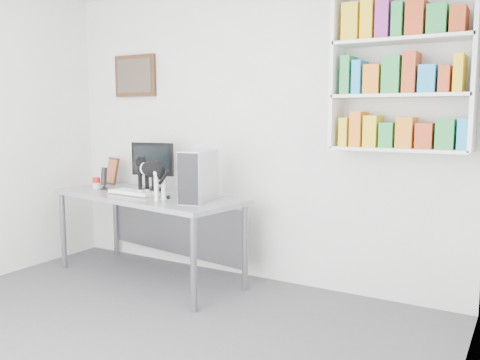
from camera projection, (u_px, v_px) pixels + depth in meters
The scene contains 11 objects.
room at pixel (77, 143), 2.92m from camera, with size 4.01×4.01×2.70m.
bookshelf at pixel (402, 68), 3.75m from camera, with size 1.03×0.28×1.24m, color white.
wall_art at pixel (135, 76), 5.19m from camera, with size 0.52×0.04×0.42m, color #4F3219.
desk at pixel (148, 237), 4.67m from camera, with size 1.89×0.74×0.79m, color gray.
monitor at pixel (153, 166), 4.84m from camera, with size 0.44×0.21×0.47m, color black.
keyboard at pixel (134, 192), 4.60m from camera, with size 0.47×0.18×0.04m, color white.
pc_tower at pixel (199, 176), 4.23m from camera, with size 0.19×0.42×0.42m, color silver.
speaker at pixel (104, 178), 4.90m from camera, with size 0.10×0.10×0.22m, color black.
leaning_print at pixel (112, 170), 5.28m from camera, with size 0.23×0.09×0.28m, color #4F3219.
soup_can at pixel (96, 183), 4.97m from camera, with size 0.07×0.07×0.11m, color red.
cat at pixel (152, 179), 4.37m from camera, with size 0.56×0.15×0.34m, color black, non-canonical shape.
Camera 1 is at (2.29, -2.06, 1.51)m, focal length 38.00 mm.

